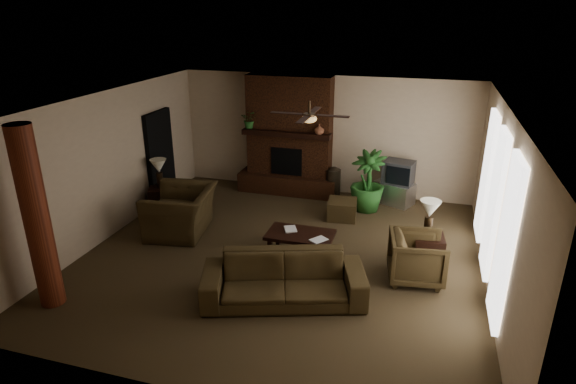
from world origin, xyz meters
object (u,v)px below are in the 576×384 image
(coffee_table, at_px, (300,236))
(floor_vase, at_px, (333,181))
(lamp_left, at_px, (159,168))
(side_table_right, at_px, (428,251))
(ottoman, at_px, (342,209))
(floor_plant, at_px, (367,194))
(side_table_left, at_px, (162,199))
(tv_stand, at_px, (394,193))
(lamp_right, at_px, (430,212))
(armchair_left, at_px, (180,204))
(armchair_right, at_px, (417,256))
(log_column, at_px, (37,219))
(sofa, at_px, (284,272))

(coffee_table, distance_m, floor_vase, 2.92)
(lamp_left, height_order, side_table_right, lamp_left)
(ottoman, relative_size, floor_plant, 0.44)
(floor_vase, bearing_deg, floor_plant, -29.52)
(ottoman, bearing_deg, side_table_left, -169.19)
(tv_stand, xyz_separation_m, side_table_left, (-4.90, -1.92, 0.03))
(side_table_right, bearing_deg, floor_plant, 122.27)
(lamp_right, bearing_deg, ottoman, 139.05)
(coffee_table, relative_size, ottoman, 2.00)
(coffee_table, height_order, floor_vase, floor_vase)
(side_table_right, bearing_deg, lamp_right, 148.29)
(armchair_left, height_order, armchair_right, armchair_left)
(armchair_right, bearing_deg, floor_vase, 23.78)
(ottoman, bearing_deg, tv_stand, 49.71)
(log_column, distance_m, armchair_left, 2.99)
(ottoman, bearing_deg, lamp_right, -40.95)
(sofa, distance_m, floor_plant, 3.98)
(lamp_left, bearing_deg, side_table_right, -8.05)
(armchair_right, bearing_deg, side_table_left, 67.37)
(sofa, height_order, lamp_right, lamp_right)
(lamp_left, bearing_deg, floor_plant, 17.34)
(lamp_left, xyz_separation_m, lamp_right, (5.65, -0.78, 0.00))
(armchair_right, height_order, ottoman, armchair_right)
(sofa, relative_size, floor_vase, 3.21)
(side_table_left, xyz_separation_m, lamp_right, (5.65, -0.78, 0.73))
(armchair_right, xyz_separation_m, side_table_left, (-5.52, 1.37, -0.17))
(sofa, distance_m, floor_vase, 4.39)
(side_table_right, bearing_deg, ottoman, 139.26)
(armchair_left, height_order, side_table_right, armchair_left)
(coffee_table, bearing_deg, armchair_left, 174.38)
(armchair_right, distance_m, lamp_left, 5.72)
(lamp_left, bearing_deg, armchair_right, -13.96)
(coffee_table, height_order, lamp_right, lamp_right)
(armchair_right, bearing_deg, coffee_table, 73.36)
(tv_stand, xyz_separation_m, floor_vase, (-1.42, -0.08, 0.18))
(ottoman, xyz_separation_m, lamp_right, (1.75, -1.52, 0.80))
(lamp_left, bearing_deg, ottoman, 10.82)
(armchair_left, xyz_separation_m, floor_plant, (3.40, 2.19, -0.22))
(sofa, distance_m, armchair_right, 2.26)
(armchair_left, bearing_deg, lamp_right, 81.21)
(tv_stand, bearing_deg, side_table_left, -133.70)
(log_column, bearing_deg, armchair_left, 75.26)
(armchair_right, distance_m, floor_vase, 3.81)
(log_column, height_order, floor_plant, log_column)
(coffee_table, relative_size, floor_plant, 0.89)
(armchair_right, bearing_deg, armchair_left, 74.65)
(armchair_left, xyz_separation_m, ottoman, (2.97, 1.58, -0.40))
(floor_plant, bearing_deg, log_column, -129.74)
(sofa, relative_size, armchair_left, 1.79)
(lamp_left, relative_size, side_table_right, 1.18)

